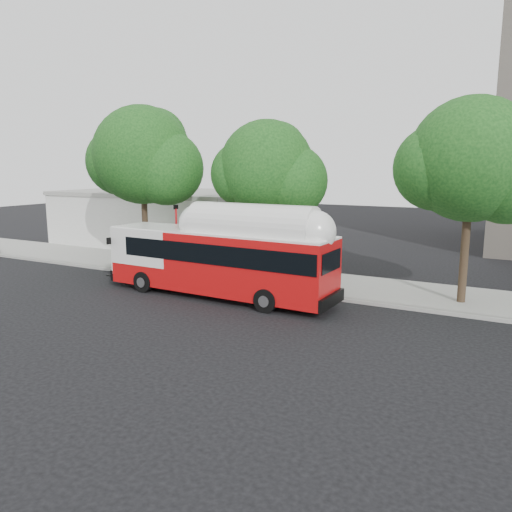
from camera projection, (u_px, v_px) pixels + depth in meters
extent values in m
plane|color=black|center=(224.00, 310.00, 21.74)|extent=(120.00, 120.00, 0.00)
cube|color=gray|center=(287.00, 279.00, 27.37)|extent=(60.00, 5.00, 0.15)
cube|color=gray|center=(265.00, 289.00, 25.11)|extent=(60.00, 0.30, 0.15)
cube|color=#A01111|center=(215.00, 283.00, 26.50)|extent=(10.00, 0.32, 0.16)
cylinder|color=#2D2116|center=(145.00, 219.00, 30.15)|extent=(0.36, 0.36, 6.08)
sphere|color=#113C13|center=(142.00, 155.00, 29.47)|extent=(5.80, 5.80, 5.80)
sphere|color=#113C13|center=(166.00, 168.00, 29.04)|extent=(4.35, 4.35, 4.35)
cylinder|color=#2D2116|center=(266.00, 231.00, 26.93)|extent=(0.36, 0.36, 5.44)
sphere|color=#113C13|center=(267.00, 167.00, 26.32)|extent=(5.00, 5.00, 5.00)
sphere|color=#113C13|center=(292.00, 181.00, 25.98)|extent=(3.75, 3.75, 3.75)
cylinder|color=#2D2116|center=(465.00, 242.00, 22.08)|extent=(0.36, 0.36, 5.76)
sphere|color=#113C13|center=(472.00, 159.00, 21.44)|extent=(5.40, 5.40, 5.40)
sphere|color=#113C13|center=(509.00, 177.00, 21.06)|extent=(4.05, 4.05, 4.05)
cube|color=silver|center=(167.00, 219.00, 40.03)|extent=(16.00, 10.00, 4.00)
cube|color=gray|center=(166.00, 193.00, 39.65)|extent=(16.20, 10.20, 0.30)
cube|color=red|center=(218.00, 262.00, 23.69)|extent=(11.54, 2.91, 2.77)
cube|color=black|center=(226.00, 251.00, 23.36)|extent=(10.40, 2.92, 0.91)
cube|color=white|center=(217.00, 232.00, 23.44)|extent=(11.53, 2.83, 0.10)
cube|color=white|center=(252.00, 229.00, 22.45)|extent=(6.18, 2.14, 0.52)
cube|color=black|center=(123.00, 273.00, 27.02)|extent=(0.83, 1.75, 0.06)
imported|color=navy|center=(123.00, 265.00, 26.94)|extent=(0.63, 1.66, 0.86)
cylinder|color=red|center=(177.00, 243.00, 27.92)|extent=(0.12, 0.12, 3.87)
cube|color=black|center=(176.00, 207.00, 27.55)|extent=(0.05, 0.39, 0.24)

